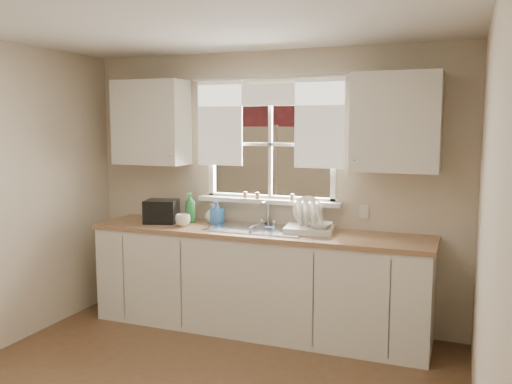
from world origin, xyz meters
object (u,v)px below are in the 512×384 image
at_px(black_appliance, 161,211).
at_px(cup, 183,220).
at_px(soap_bottle_a, 190,207).
at_px(dish_rack, 309,224).

bearing_deg(black_appliance, cup, -33.76).
height_order(soap_bottle_a, black_appliance, soap_bottle_a).
height_order(dish_rack, cup, dish_rack).
distance_m(dish_rack, soap_bottle_a, 1.19).
distance_m(soap_bottle_a, cup, 0.22).
xyz_separation_m(soap_bottle_a, black_appliance, (-0.25, -0.11, -0.03)).
xyz_separation_m(dish_rack, soap_bottle_a, (-1.18, 0.07, 0.07)).
xyz_separation_m(soap_bottle_a, cup, (0.03, -0.20, -0.09)).
bearing_deg(dish_rack, black_appliance, -178.15).
height_order(soap_bottle_a, cup, soap_bottle_a).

